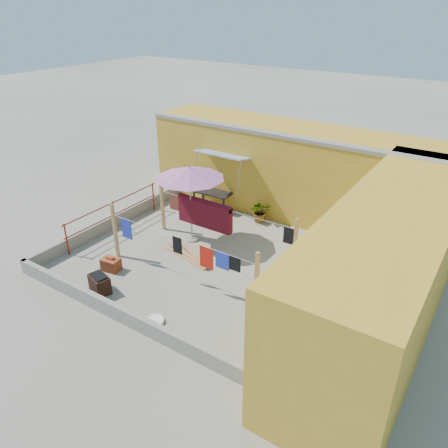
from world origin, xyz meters
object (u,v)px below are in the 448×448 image
(brazier, at_px, (100,284))
(plant_back_a, at_px, (260,211))
(outdoor_table, at_px, (213,193))
(water_jug_b, at_px, (329,262))
(brick_stack, at_px, (111,264))
(green_hose, at_px, (346,248))
(water_jug_a, at_px, (284,285))
(patio_umbrella, at_px, (190,173))
(white_basin, at_px, (154,321))

(brazier, height_order, plant_back_a, plant_back_a)
(outdoor_table, relative_size, water_jug_b, 4.63)
(outdoor_table, relative_size, brick_stack, 2.71)
(plant_back_a, bearing_deg, brazier, -103.84)
(outdoor_table, bearing_deg, water_jug_b, -15.51)
(brick_stack, relative_size, plant_back_a, 0.70)
(outdoor_table, xyz_separation_m, green_hose, (5.41, -0.15, -0.60))
(outdoor_table, height_order, brick_stack, outdoor_table)
(brazier, bearing_deg, plant_back_a, 76.16)
(water_jug_a, bearing_deg, patio_umbrella, 168.21)
(water_jug_b, distance_m, green_hose, 1.34)
(water_jug_a, bearing_deg, plant_back_a, 128.78)
(outdoor_table, bearing_deg, green_hose, -1.62)
(water_jug_a, xyz_separation_m, green_hose, (0.67, 3.13, -0.10))
(brick_stack, distance_m, water_jug_a, 5.14)
(brazier, bearing_deg, brick_stack, 121.20)
(patio_umbrella, xyz_separation_m, green_hose, (4.52, 2.33, -2.35))
(patio_umbrella, relative_size, outdoor_table, 1.71)
(patio_umbrella, distance_m, white_basin, 4.87)
(white_basin, bearing_deg, outdoor_table, 112.70)
(brick_stack, bearing_deg, brazier, -58.80)
(brick_stack, relative_size, white_basin, 1.09)
(brazier, distance_m, water_jug_b, 6.72)
(water_jug_b, bearing_deg, brazier, -135.29)
(outdoor_table, relative_size, water_jug_a, 5.02)
(water_jug_a, bearing_deg, green_hose, 77.89)
(brazier, bearing_deg, outdoor_table, 95.20)
(white_basin, height_order, water_jug_b, water_jug_b)
(patio_umbrella, bearing_deg, plant_back_a, 64.15)
(brazier, xyz_separation_m, green_hose, (4.84, 6.06, -0.23))
(outdoor_table, xyz_separation_m, brick_stack, (-0.01, -5.27, -0.44))
(patio_umbrella, height_order, outdoor_table, patio_umbrella)
(patio_umbrella, bearing_deg, brick_stack, -107.89)
(outdoor_table, distance_m, brick_stack, 5.29)
(patio_umbrella, relative_size, brazier, 3.78)
(patio_umbrella, distance_m, outdoor_table, 3.16)
(brazier, bearing_deg, water_jug_a, 35.05)
(outdoor_table, height_order, plant_back_a, plant_back_a)
(patio_umbrella, height_order, brick_stack, patio_umbrella)
(brazier, relative_size, white_basin, 1.34)
(brazier, relative_size, water_jug_b, 2.10)
(outdoor_table, height_order, white_basin, outdoor_table)
(water_jug_a, bearing_deg, white_basin, -123.91)
(patio_umbrella, height_order, green_hose, patio_umbrella)
(brick_stack, xyz_separation_m, white_basin, (2.67, -1.10, -0.15))
(patio_umbrella, relative_size, water_jug_b, 7.94)
(patio_umbrella, bearing_deg, water_jug_a, -11.79)
(patio_umbrella, bearing_deg, water_jug_b, 12.68)
(outdoor_table, height_order, water_jug_a, outdoor_table)
(brazier, height_order, water_jug_a, brazier)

